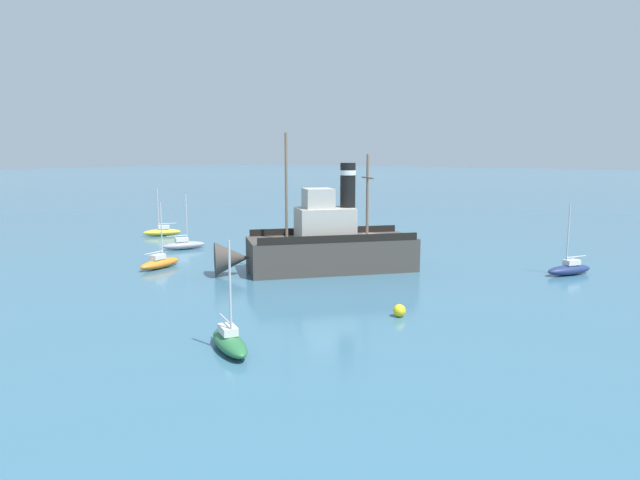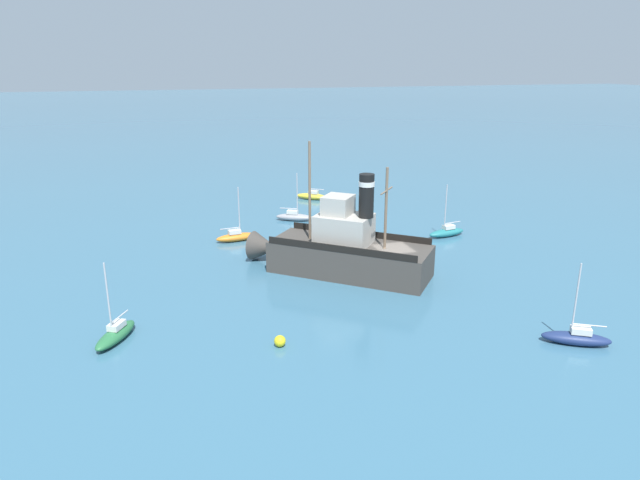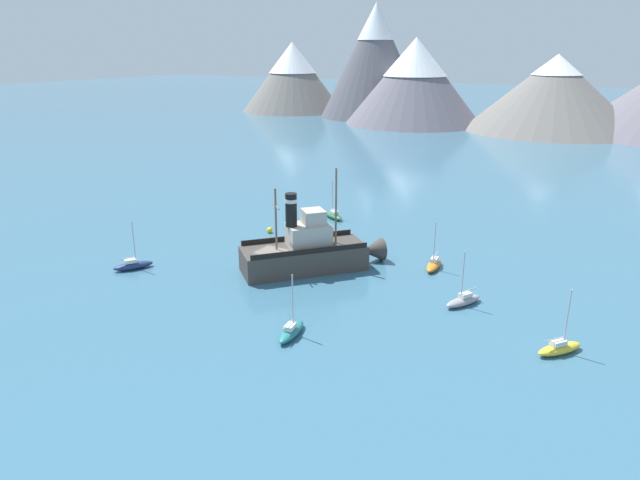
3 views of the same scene
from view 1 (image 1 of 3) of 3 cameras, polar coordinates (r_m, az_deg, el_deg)
name	(u,v)px [view 1 (image 1 of 3)]	position (r m, az deg, el deg)	size (l,w,h in m)	color
ground_plane	(373,267)	(43.00, 5.33, -2.74)	(600.00, 600.00, 0.00)	#38667F
old_tugboat	(323,246)	(41.31, 0.34, -0.59)	(11.93, 13.14, 9.90)	#423D38
sailboat_grey	(184,244)	(52.20, -13.46, -0.44)	(2.67, 3.90, 4.90)	gray
sailboat_yellow	(162,232)	(61.32, -15.51, 0.81)	(3.14, 3.71, 4.90)	gold
sailboat_orange	(160,262)	(44.12, -15.73, -2.18)	(1.54, 3.90, 4.90)	orange
sailboat_green	(229,341)	(25.40, -9.05, -9.95)	(3.85, 2.83, 4.90)	#286B3D
sailboat_navy	(569,269)	(43.83, 23.66, -2.66)	(2.89, 3.83, 4.90)	navy
sailboat_teal	(347,238)	(55.01, 2.69, 0.25)	(1.69, 3.93, 4.90)	#23757A
mooring_buoy	(399,311)	(30.34, 7.94, -7.00)	(0.67, 0.67, 0.67)	yellow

